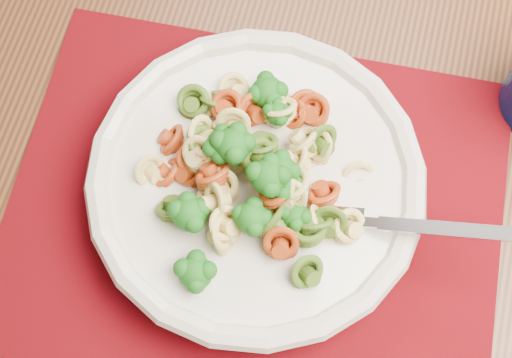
{
  "coord_description": "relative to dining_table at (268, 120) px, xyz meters",
  "views": [
    {
      "loc": [
        -0.39,
        -0.34,
        1.3
      ],
      "look_at": [
        -0.38,
        -0.14,
        0.76
      ],
      "focal_mm": 50.0,
      "sensor_mm": 36.0,
      "label": 1
    }
  ],
  "objects": [
    {
      "name": "fork",
      "position": [
        0.05,
        -0.16,
        0.15
      ],
      "size": [
        0.18,
        0.07,
        0.08
      ],
      "primitive_type": null,
      "rotation": [
        0.0,
        -0.35,
        -0.26
      ],
      "color": "silver",
      "rests_on": "pasta_bowl"
    },
    {
      "name": "pasta_bowl",
      "position": [
        -0.02,
        -0.12,
        0.13
      ],
      "size": [
        0.28,
        0.28,
        0.05
      ],
      "color": "silver",
      "rests_on": "placemat"
    },
    {
      "name": "pasta_broccoli_heap",
      "position": [
        -0.02,
        -0.12,
        0.15
      ],
      "size": [
        0.23,
        0.23,
        0.06
      ],
      "primitive_type": null,
      "color": "#E8C472",
      "rests_on": "pasta_bowl"
    },
    {
      "name": "dining_table",
      "position": [
        0.0,
        0.0,
        0.0
      ],
      "size": [
        1.55,
        1.24,
        0.72
      ],
      "rotation": [
        0.0,
        0.0,
        -0.32
      ],
      "color": "brown",
      "rests_on": "ground"
    },
    {
      "name": "placemat",
      "position": [
        -0.02,
        -0.13,
        0.1
      ],
      "size": [
        0.49,
        0.42,
        0.0
      ],
      "primitive_type": "cube",
      "rotation": [
        0.0,
        0.0,
        -0.26
      ],
      "color": "#5A0306",
      "rests_on": "dining_table"
    }
  ]
}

